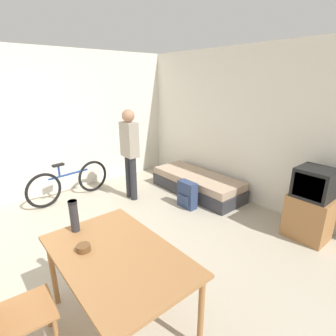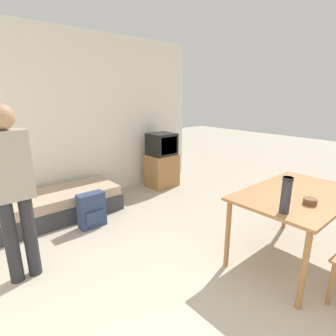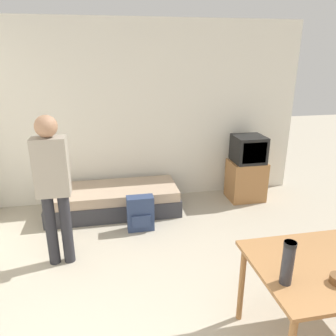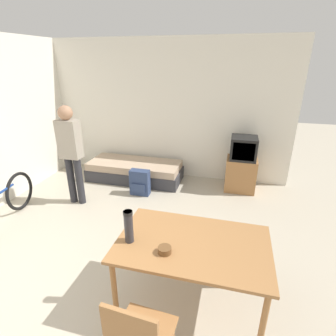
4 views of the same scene
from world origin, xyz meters
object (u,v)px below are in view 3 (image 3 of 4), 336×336
tv (247,169)px  thermos_flask (288,261)px  daybed (114,200)px  person_standing (53,182)px  backpack (140,214)px

tv → thermos_flask: bearing=-109.5°
daybed → tv: bearing=1.9°
daybed → person_standing: bearing=-118.8°
daybed → person_standing: person_standing is taller
backpack → daybed: bearing=119.1°
tv → person_standing: person_standing is taller
tv → daybed: bearing=-178.1°
tv → person_standing: bearing=-156.1°
person_standing → thermos_flask: 2.38m
daybed → backpack: size_ratio=4.00×
tv → thermos_flask: thermos_flask is taller
backpack → tv: bearing=20.6°
person_standing → backpack: (0.95, 0.54, -0.74)m
daybed → thermos_flask: bearing=-69.1°
tv → person_standing: (-2.71, -1.20, 0.47)m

